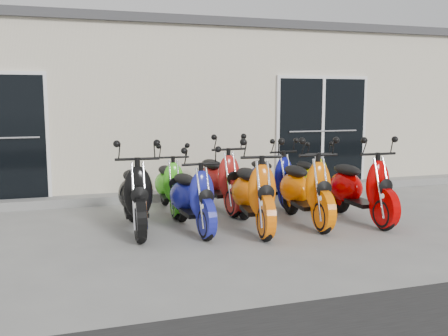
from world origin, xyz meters
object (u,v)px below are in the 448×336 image
Objects in this scene: scooter_front_blue at (192,188)px; scooter_back_green at (169,177)px; scooter_front_black at (135,185)px; scooter_back_yellow at (311,171)px; scooter_front_orange_a at (254,183)px; scooter_front_orange_b at (306,179)px; scooter_back_red at (219,171)px; scooter_back_blue at (272,171)px; scooter_front_red at (361,178)px.

scooter_back_green is at bearing 88.76° from scooter_front_blue.
scooter_back_green is at bearing 59.52° from scooter_front_black.
scooter_front_orange_a is at bearing -132.39° from scooter_back_yellow.
scooter_back_red is at bearing 129.93° from scooter_front_orange_b.
scooter_back_yellow is at bearing 2.38° from scooter_back_green.
scooter_front_blue reaches higher than scooter_back_blue.
scooter_front_red is 1.10× the size of scooter_back_blue.
scooter_front_orange_b reaches higher than scooter_back_green.
scooter_front_red is at bearing 5.71° from scooter_front_orange_a.
scooter_front_orange_b is (0.86, 0.09, -0.01)m from scooter_front_orange_a.
scooter_back_green is 0.90× the size of scooter_back_red.
scooter_front_orange_b is 1.02× the size of scooter_back_red.
scooter_front_black reaches higher than scooter_back_blue.
scooter_front_blue is 1.09× the size of scooter_back_yellow.
scooter_front_black reaches higher than scooter_front_orange_b.
scooter_back_red reaches higher than scooter_back_yellow.
scooter_back_green is at bearing 170.93° from scooter_back_blue.
scooter_back_yellow is (1.68, 1.49, -0.11)m from scooter_front_orange_a.
scooter_front_orange_b is 1.62m from scooter_back_yellow.
scooter_front_black is 1.18× the size of scooter_back_yellow.
scooter_front_orange_b reaches higher than scooter_back_blue.
scooter_back_blue is at bearing 0.05° from scooter_back_red.
scooter_back_blue reaches higher than scooter_back_yellow.
scooter_back_red is at bearing 142.30° from scooter_front_red.
scooter_front_black is 1.08× the size of scooter_front_blue.
scooter_front_black is 1.14× the size of scooter_back_green.
scooter_front_orange_b is at bearing 172.44° from scooter_front_red.
scooter_back_yellow is at bearing 91.57° from scooter_front_red.
scooter_front_black is at bearing 172.74° from scooter_front_red.
scooter_front_orange_a is at bearing -18.30° from scooter_front_blue.
scooter_back_blue is at bearing 0.99° from scooter_back_green.
scooter_front_red is 1.17× the size of scooter_back_yellow.
scooter_back_red is 1.16× the size of scooter_back_yellow.
scooter_front_orange_b is 1.59m from scooter_back_red.
scooter_front_orange_a is 2.25m from scooter_back_yellow.
scooter_back_red is at bearing -4.68° from scooter_back_green.
scooter_front_orange_a reaches higher than scooter_back_yellow.
scooter_front_orange_b is 1.34m from scooter_back_blue.
scooter_back_red is at bearing 35.30° from scooter_front_black.
scooter_back_blue is 1.07× the size of scooter_back_yellow.
scooter_back_yellow is (0.82, 1.40, -0.10)m from scooter_front_orange_b.
scooter_front_black is at bearing 176.55° from scooter_front_orange_b.
scooter_back_blue is (0.02, 1.34, -0.06)m from scooter_front_orange_b.
scooter_front_blue is 0.93× the size of scooter_front_red.
scooter_front_red reaches higher than scooter_back_blue.
scooter_front_red is 2.28m from scooter_back_red.
scooter_front_red is 1.13× the size of scooter_back_green.
scooter_front_black is at bearing -155.44° from scooter_back_yellow.
scooter_back_red is 0.98m from scooter_back_blue.
scooter_front_orange_a is 1.15× the size of scooter_back_green.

